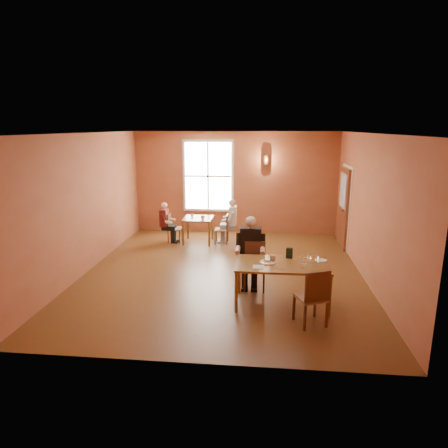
# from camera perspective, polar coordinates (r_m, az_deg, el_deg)

# --- Properties ---
(ground) EXTENTS (6.00, 7.00, 0.01)m
(ground) POSITION_cam_1_polar(r_m,az_deg,el_deg) (8.86, -0.13, -6.92)
(ground) COLOR brown
(ground) RESTS_ON ground
(wall_back) EXTENTS (6.00, 0.04, 3.00)m
(wall_back) POSITION_cam_1_polar(r_m,az_deg,el_deg) (11.89, 1.60, 5.88)
(wall_back) COLOR brown
(wall_back) RESTS_ON ground
(wall_front) EXTENTS (6.00, 0.04, 3.00)m
(wall_front) POSITION_cam_1_polar(r_m,az_deg,el_deg) (5.09, -4.19, -4.93)
(wall_front) COLOR brown
(wall_front) RESTS_ON ground
(wall_left) EXTENTS (0.04, 7.00, 3.00)m
(wall_left) POSITION_cam_1_polar(r_m,az_deg,el_deg) (9.25, -18.98, 2.86)
(wall_left) COLOR brown
(wall_left) RESTS_ON ground
(wall_right) EXTENTS (0.04, 7.00, 3.00)m
(wall_right) POSITION_cam_1_polar(r_m,az_deg,el_deg) (8.68, 19.99, 2.10)
(wall_right) COLOR brown
(wall_right) RESTS_ON ground
(ceiling) EXTENTS (6.00, 7.00, 0.04)m
(ceiling) POSITION_cam_1_polar(r_m,az_deg,el_deg) (8.29, -0.14, 12.86)
(ceiling) COLOR white
(ceiling) RESTS_ON wall_back
(window) EXTENTS (1.36, 0.10, 1.96)m
(window) POSITION_cam_1_polar(r_m,az_deg,el_deg) (11.90, -2.28, 6.85)
(window) COLOR white
(window) RESTS_ON wall_back
(door) EXTENTS (0.12, 1.04, 2.10)m
(door) POSITION_cam_1_polar(r_m,az_deg,el_deg) (10.95, 16.65, 2.23)
(door) COLOR maroon
(door) RESTS_ON ground
(wall_sconce) EXTENTS (0.16, 0.16, 0.28)m
(wall_sconce) POSITION_cam_1_polar(r_m,az_deg,el_deg) (11.69, 6.05, 9.12)
(wall_sconce) COLOR brown
(wall_sconce) RESTS_ON wall_back
(main_table) EXTENTS (1.65, 0.93, 0.77)m
(main_table) POSITION_cam_1_polar(r_m,az_deg,el_deg) (7.30, 8.21, -8.47)
(main_table) COLOR brown
(main_table) RESTS_ON ground
(chair_diner_main) EXTENTS (0.41, 0.41, 0.92)m
(chair_diner_main) POSITION_cam_1_polar(r_m,az_deg,el_deg) (7.87, 4.39, -6.09)
(chair_diner_main) COLOR #563012
(chair_diner_main) RESTS_ON ground
(diner_main) EXTENTS (0.54, 0.54, 1.36)m
(diner_main) POSITION_cam_1_polar(r_m,az_deg,el_deg) (7.77, 4.41, -4.65)
(diner_main) COLOR #37241E
(diner_main) RESTS_ON ground
(chair_empty) EXTENTS (0.55, 0.55, 0.96)m
(chair_empty) POSITION_cam_1_polar(r_m,az_deg,el_deg) (6.65, 12.30, -10.02)
(chair_empty) COLOR #522714
(chair_empty) RESTS_ON ground
(plate_food) EXTENTS (0.36, 0.36, 0.04)m
(plate_food) POSITION_cam_1_polar(r_m,az_deg,el_deg) (7.17, 6.28, -5.38)
(plate_food) COLOR white
(plate_food) RESTS_ON main_table
(sandwich) EXTENTS (0.10, 0.10, 0.11)m
(sandwich) POSITION_cam_1_polar(r_m,az_deg,el_deg) (7.23, 6.98, -4.94)
(sandwich) COLOR tan
(sandwich) RESTS_ON main_table
(goblet_a) EXTENTS (0.09, 0.09, 0.18)m
(goblet_a) POSITION_cam_1_polar(r_m,az_deg,el_deg) (7.27, 12.08, -4.73)
(goblet_a) COLOR white
(goblet_a) RESTS_ON main_table
(goblet_b) EXTENTS (0.09, 0.09, 0.20)m
(goblet_b) POSITION_cam_1_polar(r_m,az_deg,el_deg) (7.10, 13.07, -5.16)
(goblet_b) COLOR white
(goblet_b) RESTS_ON main_table
(goblet_c) EXTENTS (0.08, 0.08, 0.19)m
(goblet_c) POSITION_cam_1_polar(r_m,az_deg,el_deg) (6.97, 11.31, -5.46)
(goblet_c) COLOR white
(goblet_c) RESTS_ON main_table
(menu_stand) EXTENTS (0.13, 0.08, 0.20)m
(menu_stand) POSITION_cam_1_polar(r_m,az_deg,el_deg) (7.42, 9.31, -4.15)
(menu_stand) COLOR black
(menu_stand) RESTS_ON main_table
(knife) EXTENTS (0.22, 0.06, 0.00)m
(knife) POSITION_cam_1_polar(r_m,az_deg,el_deg) (6.92, 7.80, -6.29)
(knife) COLOR silver
(knife) RESTS_ON main_table
(napkin) EXTENTS (0.20, 0.20, 0.01)m
(napkin) POSITION_cam_1_polar(r_m,az_deg,el_deg) (6.95, 4.94, -6.11)
(napkin) COLOR white
(napkin) RESTS_ON main_table
(side_plate) EXTENTS (0.23, 0.23, 0.01)m
(side_plate) POSITION_cam_1_polar(r_m,az_deg,el_deg) (7.45, 13.79, -5.06)
(side_plate) COLOR white
(side_plate) RESTS_ON main_table
(second_table) EXTENTS (0.79, 0.79, 0.70)m
(second_table) POSITION_cam_1_polar(r_m,az_deg,el_deg) (11.03, -3.71, -0.88)
(second_table) COLOR brown
(second_table) RESTS_ON ground
(chair_diner_white) EXTENTS (0.35, 0.35, 0.80)m
(chair_diner_white) POSITION_cam_1_polar(r_m,az_deg,el_deg) (10.93, -0.36, -0.70)
(chair_diner_white) COLOR brown
(chair_diner_white) RESTS_ON ground
(diner_white) EXTENTS (0.47, 0.47, 1.17)m
(diner_white) POSITION_cam_1_polar(r_m,az_deg,el_deg) (10.88, -0.20, 0.25)
(diner_white) COLOR white
(diner_white) RESTS_ON ground
(chair_diner_maroon) EXTENTS (0.35, 0.35, 0.80)m
(chair_diner_maroon) POSITION_cam_1_polar(r_m,az_deg,el_deg) (11.14, -7.02, -0.54)
(chair_diner_maroon) COLOR brown
(chair_diner_maroon) RESTS_ON ground
(diner_maroon) EXTENTS (0.43, 0.43, 1.08)m
(diner_maroon) POSITION_cam_1_polar(r_m,az_deg,el_deg) (11.11, -7.19, 0.18)
(diner_maroon) COLOR maroon
(diner_maroon) RESTS_ON ground
(cup_a) EXTENTS (0.15, 0.15, 0.09)m
(cup_a) POSITION_cam_1_polar(r_m,az_deg,el_deg) (10.79, -3.05, 0.95)
(cup_a) COLOR silver
(cup_a) RESTS_ON second_table
(cup_b) EXTENTS (0.11, 0.11, 0.08)m
(cup_b) POSITION_cam_1_polar(r_m,az_deg,el_deg) (11.10, -4.58, 1.25)
(cup_b) COLOR white
(cup_b) RESTS_ON second_table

